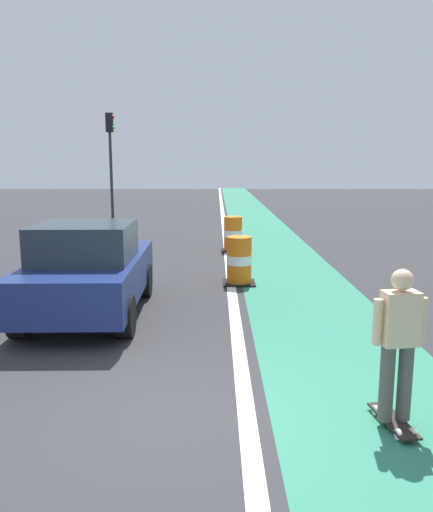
# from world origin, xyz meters

# --- Properties ---
(ground_plane) EXTENTS (100.00, 100.00, 0.00)m
(ground_plane) POSITION_xyz_m (0.00, 0.00, 0.00)
(ground_plane) COLOR #2D2D30
(bike_lane_strip) EXTENTS (2.50, 80.00, 0.01)m
(bike_lane_strip) POSITION_xyz_m (2.40, 12.00, 0.00)
(bike_lane_strip) COLOR #2D755B
(bike_lane_strip) RESTS_ON ground
(lane_divider_stripe) EXTENTS (0.20, 80.00, 0.01)m
(lane_divider_stripe) POSITION_xyz_m (0.90, 12.00, 0.01)
(lane_divider_stripe) COLOR silver
(lane_divider_stripe) RESTS_ON ground
(skateboarder_on_lane) EXTENTS (0.57, 0.82, 1.69)m
(skateboarder_on_lane) POSITION_xyz_m (2.43, -0.17, 0.91)
(skateboarder_on_lane) COLOR black
(skateboarder_on_lane) RESTS_ON ground
(parked_sedan_nearest) EXTENTS (1.98, 4.13, 1.70)m
(parked_sedan_nearest) POSITION_xyz_m (-1.72, 3.86, 0.83)
(parked_sedan_nearest) COLOR navy
(parked_sedan_nearest) RESTS_ON ground
(traffic_barrel_front) EXTENTS (0.73, 0.73, 1.09)m
(traffic_barrel_front) POSITION_xyz_m (1.09, 6.33, 0.53)
(traffic_barrel_front) COLOR orange
(traffic_barrel_front) RESTS_ON ground
(traffic_barrel_mid) EXTENTS (0.73, 0.73, 1.09)m
(traffic_barrel_mid) POSITION_xyz_m (1.08, 10.77, 0.53)
(traffic_barrel_mid) COLOR orange
(traffic_barrel_mid) RESTS_ON ground
(traffic_light_corner) EXTENTS (0.41, 0.32, 5.10)m
(traffic_light_corner) POSITION_xyz_m (-4.59, 20.46, 3.50)
(traffic_light_corner) COLOR #2D2D2D
(traffic_light_corner) RESTS_ON ground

